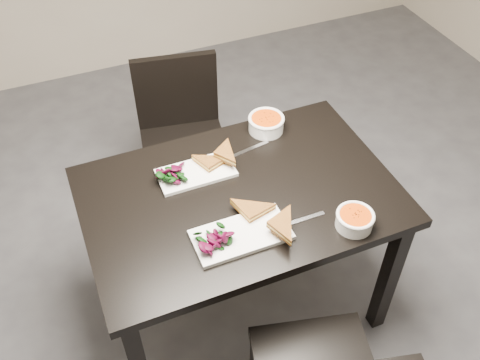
{
  "coord_description": "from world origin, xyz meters",
  "views": [
    {
      "loc": [
        -0.56,
        -1.1,
        2.24
      ],
      "look_at": [
        -0.0,
        0.23,
        0.82
      ],
      "focal_mm": 40.36,
      "sensor_mm": 36.0,
      "label": 1
    }
  ],
  "objects_px": {
    "soup_bowl_near": "(355,219)",
    "plate_far": "(196,173)",
    "chair_far": "(182,130)",
    "plate_near": "(241,235)",
    "table": "(240,210)",
    "soup_bowl_far": "(266,123)"
  },
  "relations": [
    {
      "from": "soup_bowl_near",
      "to": "plate_far",
      "type": "xyz_separation_m",
      "value": [
        -0.44,
        0.47,
        -0.03
      ]
    },
    {
      "from": "chair_far",
      "to": "soup_bowl_near",
      "type": "distance_m",
      "value": 1.16
    },
    {
      "from": "chair_far",
      "to": "plate_far",
      "type": "relative_size",
      "value": 2.8
    },
    {
      "from": "plate_near",
      "to": "soup_bowl_near",
      "type": "relative_size",
      "value": 2.48
    },
    {
      "from": "plate_near",
      "to": "plate_far",
      "type": "height_order",
      "value": "plate_near"
    },
    {
      "from": "table",
      "to": "soup_bowl_far",
      "type": "distance_m",
      "value": 0.42
    },
    {
      "from": "table",
      "to": "plate_far",
      "type": "relative_size",
      "value": 3.95
    },
    {
      "from": "table",
      "to": "plate_near",
      "type": "distance_m",
      "value": 0.24
    },
    {
      "from": "plate_near",
      "to": "soup_bowl_near",
      "type": "bearing_deg",
      "value": -15.4
    },
    {
      "from": "plate_far",
      "to": "soup_bowl_far",
      "type": "relative_size",
      "value": 1.93
    },
    {
      "from": "plate_far",
      "to": "soup_bowl_far",
      "type": "xyz_separation_m",
      "value": [
        0.37,
        0.15,
        0.03
      ]
    },
    {
      "from": "soup_bowl_far",
      "to": "table",
      "type": "bearing_deg",
      "value": -128.95
    },
    {
      "from": "table",
      "to": "soup_bowl_far",
      "type": "xyz_separation_m",
      "value": [
        0.25,
        0.31,
        0.14
      ]
    },
    {
      "from": "table",
      "to": "plate_near",
      "type": "height_order",
      "value": "plate_near"
    },
    {
      "from": "chair_far",
      "to": "plate_far",
      "type": "distance_m",
      "value": 0.67
    },
    {
      "from": "soup_bowl_near",
      "to": "plate_far",
      "type": "distance_m",
      "value": 0.65
    },
    {
      "from": "table",
      "to": "plate_near",
      "type": "bearing_deg",
      "value": -111.4
    },
    {
      "from": "plate_near",
      "to": "soup_bowl_far",
      "type": "distance_m",
      "value": 0.61
    },
    {
      "from": "plate_near",
      "to": "soup_bowl_near",
      "type": "distance_m",
      "value": 0.41
    },
    {
      "from": "plate_far",
      "to": "soup_bowl_near",
      "type": "bearing_deg",
      "value": -47.16
    },
    {
      "from": "plate_far",
      "to": "soup_bowl_far",
      "type": "distance_m",
      "value": 0.4
    },
    {
      "from": "table",
      "to": "soup_bowl_near",
      "type": "xyz_separation_m",
      "value": [
        0.32,
        -0.31,
        0.13
      ]
    }
  ]
}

